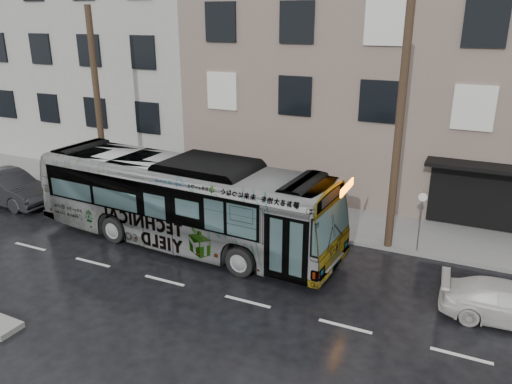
{
  "coord_description": "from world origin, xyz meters",
  "views": [
    {
      "loc": [
        9.32,
        -14.98,
        8.61
      ],
      "look_at": [
        1.16,
        2.5,
        1.83
      ],
      "focal_mm": 35.0,
      "sensor_mm": 36.0,
      "label": 1
    }
  ],
  "objects_px": {
    "white_sedan": "(512,304)",
    "dark_sedan": "(8,188)",
    "sign_post": "(420,222)",
    "utility_pole_rear": "(98,105)",
    "bus": "(183,201)",
    "utility_pole_front": "(399,133)"
  },
  "relations": [
    {
      "from": "utility_pole_rear",
      "to": "dark_sedan",
      "type": "bearing_deg",
      "value": -144.51
    },
    {
      "from": "white_sedan",
      "to": "utility_pole_rear",
      "type": "bearing_deg",
      "value": 74.76
    },
    {
      "from": "utility_pole_front",
      "to": "sign_post",
      "type": "bearing_deg",
      "value": 0.0
    },
    {
      "from": "sign_post",
      "to": "utility_pole_front",
      "type": "bearing_deg",
      "value": 180.0
    },
    {
      "from": "utility_pole_front",
      "to": "dark_sedan",
      "type": "relative_size",
      "value": 1.83
    },
    {
      "from": "bus",
      "to": "dark_sedan",
      "type": "relative_size",
      "value": 2.61
    },
    {
      "from": "bus",
      "to": "sign_post",
      "type": "bearing_deg",
      "value": -68.37
    },
    {
      "from": "utility_pole_front",
      "to": "white_sedan",
      "type": "height_order",
      "value": "utility_pole_front"
    },
    {
      "from": "white_sedan",
      "to": "sign_post",
      "type": "bearing_deg",
      "value": 38.04
    },
    {
      "from": "utility_pole_rear",
      "to": "sign_post",
      "type": "bearing_deg",
      "value": 0.0
    },
    {
      "from": "utility_pole_front",
      "to": "white_sedan",
      "type": "relative_size",
      "value": 2.22
    },
    {
      "from": "bus",
      "to": "dark_sedan",
      "type": "height_order",
      "value": "bus"
    },
    {
      "from": "utility_pole_rear",
      "to": "sign_post",
      "type": "distance_m",
      "value": 15.46
    },
    {
      "from": "utility_pole_rear",
      "to": "bus",
      "type": "relative_size",
      "value": 0.7
    },
    {
      "from": "sign_post",
      "to": "dark_sedan",
      "type": "relative_size",
      "value": 0.49
    },
    {
      "from": "sign_post",
      "to": "white_sedan",
      "type": "distance_m",
      "value": 4.74
    },
    {
      "from": "utility_pole_rear",
      "to": "sign_post",
      "type": "relative_size",
      "value": 3.75
    },
    {
      "from": "white_sedan",
      "to": "dark_sedan",
      "type": "height_order",
      "value": "dark_sedan"
    },
    {
      "from": "bus",
      "to": "white_sedan",
      "type": "bearing_deg",
      "value": -89.46
    },
    {
      "from": "utility_pole_rear",
      "to": "bus",
      "type": "bearing_deg",
      "value": -23.88
    },
    {
      "from": "utility_pole_front",
      "to": "bus",
      "type": "bearing_deg",
      "value": -159.34
    },
    {
      "from": "utility_pole_front",
      "to": "bus",
      "type": "distance_m",
      "value": 8.57
    }
  ]
}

